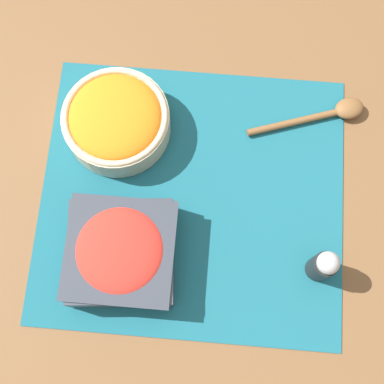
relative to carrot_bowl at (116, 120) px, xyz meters
name	(u,v)px	position (x,y,z in m)	size (l,w,h in m)	color
ground_plane	(192,197)	(0.14, -0.11, -0.04)	(3.00, 3.00, 0.00)	brown
placemat	(192,197)	(0.14, -0.11, -0.04)	(0.50, 0.46, 0.00)	#195B6B
carrot_bowl	(116,120)	(0.00, 0.00, 0.00)	(0.18, 0.18, 0.07)	beige
tomato_bowl	(121,252)	(0.03, -0.22, 0.00)	(0.18, 0.18, 0.07)	#333842
wooden_spoon	(329,113)	(0.36, 0.05, -0.03)	(0.20, 0.09, 0.02)	brown
pepper_shaker	(324,265)	(0.35, -0.21, 0.01)	(0.04, 0.04, 0.09)	black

